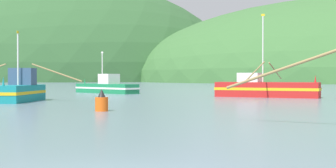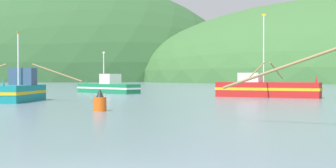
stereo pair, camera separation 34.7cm
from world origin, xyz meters
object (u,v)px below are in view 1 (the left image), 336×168
Objects in this scene: fishing_boat_teal at (20,91)px; channel_buoy at (102,102)px; fishing_boat_green at (107,87)px; fishing_boat_red at (265,88)px.

channel_buoy is (10.56, -8.17, -0.35)m from fishing_boat_teal.
fishing_boat_green is 0.65× the size of fishing_boat_red.
fishing_boat_green is at bearing 111.64° from channel_buoy.
fishing_boat_teal is 7.69× the size of channel_buoy.
fishing_boat_teal is (0.46, -19.62, 0.14)m from fishing_boat_green.
fishing_boat_teal reaches higher than fishing_boat_green.
fishing_boat_red is 1.45× the size of fishing_boat_teal.
channel_buoy is (-8.27, -21.16, -0.34)m from fishing_boat_red.
fishing_boat_red is 11.16× the size of channel_buoy.
fishing_boat_green reaches higher than channel_buoy.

